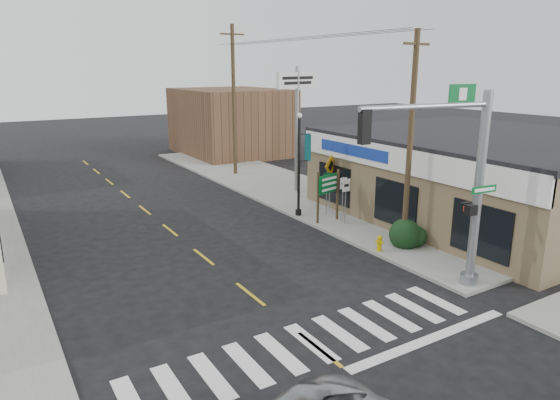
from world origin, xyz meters
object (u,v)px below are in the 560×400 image
bare_tree (428,149)px  utility_pole_far (234,99)px  utility_pole_near (410,140)px  traffic_signal_pole (464,172)px  fire_hydrant (380,242)px  dance_center_sign (297,99)px  guide_sign (329,188)px  lamp_post (300,157)px

bare_tree → utility_pole_far: (-2.34, 15.34, 1.51)m
bare_tree → utility_pole_near: size_ratio=0.53×
traffic_signal_pole → fire_hydrant: traffic_signal_pole is taller
fire_hydrant → dance_center_sign: (2.70, 10.33, 5.12)m
traffic_signal_pole → guide_sign: 8.75m
guide_sign → fire_hydrant: bearing=-112.1°
guide_sign → fire_hydrant: (-0.63, -4.36, -1.29)m
dance_center_sign → bare_tree: 9.07m
dance_center_sign → utility_pole_near: utility_pole_near is taller
guide_sign → utility_pole_near: size_ratio=0.29×
utility_pole_near → utility_pole_far: bearing=81.0°
fire_hydrant → utility_pole_near: size_ratio=0.08×
fire_hydrant → dance_center_sign: size_ratio=0.09×
traffic_signal_pole → fire_hydrant: size_ratio=10.16×
dance_center_sign → traffic_signal_pole: bearing=-119.9°
guide_sign → utility_pole_near: (0.67, -4.41, 2.82)m
guide_sign → dance_center_sign: size_ratio=0.34×
traffic_signal_pole → bare_tree: 7.19m
traffic_signal_pole → utility_pole_near: 4.29m
traffic_signal_pole → fire_hydrant: 5.45m
guide_sign → dance_center_sign: (2.07, 5.98, 3.83)m
utility_pole_far → lamp_post: bearing=-100.1°
traffic_signal_pole → dance_center_sign: bearing=84.5°
guide_sign → fire_hydrant: 4.59m
fire_hydrant → lamp_post: lamp_post is taller
lamp_post → utility_pole_near: utility_pole_near is taller
bare_tree → utility_pole_far: size_ratio=0.46×
dance_center_sign → bare_tree: (1.50, -8.75, -1.83)m
dance_center_sign → utility_pole_far: (-0.84, 6.59, -0.33)m
fire_hydrant → bare_tree: bearing=20.6°
guide_sign → bare_tree: 4.94m
lamp_post → bare_tree: size_ratio=1.11×
bare_tree → utility_pole_far: 15.59m
dance_center_sign → fire_hydrant: bearing=-122.7°
fire_hydrant → utility_pole_far: (1.86, 16.92, 4.79)m
traffic_signal_pole → bare_tree: bearing=57.5°
lamp_post → utility_pole_near: size_ratio=0.59×
bare_tree → guide_sign: bearing=142.1°
bare_tree → lamp_post: bearing=133.0°
traffic_signal_pole → dance_center_sign: (3.00, 14.34, 1.44)m
guide_sign → dance_center_sign: dance_center_sign is taller
fire_hydrant → dance_center_sign: 11.84m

